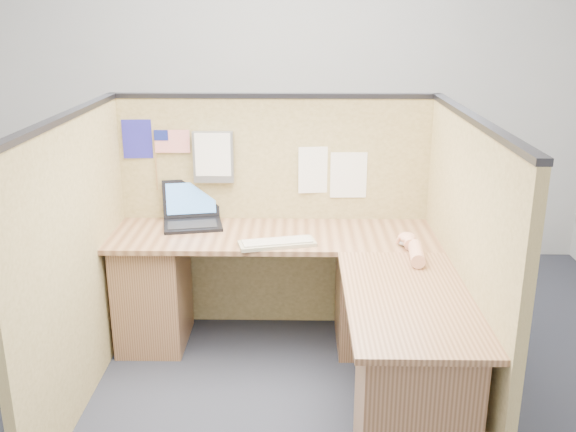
{
  "coord_description": "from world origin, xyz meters",
  "views": [
    {
      "loc": [
        0.15,
        -2.97,
        2.01
      ],
      "look_at": [
        0.09,
        0.5,
        0.9
      ],
      "focal_mm": 40.0,
      "sensor_mm": 36.0,
      "label": 1
    }
  ],
  "objects_px": {
    "l_desk": "(303,314)",
    "laptop": "(194,214)",
    "keyboard": "(277,243)",
    "mouse": "(407,242)"
  },
  "relations": [
    {
      "from": "l_desk",
      "to": "laptop",
      "type": "distance_m",
      "value": 0.99
    },
    {
      "from": "keyboard",
      "to": "mouse",
      "type": "distance_m",
      "value": 0.74
    },
    {
      "from": "l_desk",
      "to": "laptop",
      "type": "height_order",
      "value": "laptop"
    },
    {
      "from": "l_desk",
      "to": "mouse",
      "type": "xyz_separation_m",
      "value": [
        0.59,
        0.2,
        0.36
      ]
    },
    {
      "from": "l_desk",
      "to": "keyboard",
      "type": "relative_size",
      "value": 4.24
    },
    {
      "from": "laptop",
      "to": "keyboard",
      "type": "distance_m",
      "value": 0.67
    },
    {
      "from": "laptop",
      "to": "keyboard",
      "type": "height_order",
      "value": "laptop"
    },
    {
      "from": "laptop",
      "to": "mouse",
      "type": "distance_m",
      "value": 1.34
    },
    {
      "from": "l_desk",
      "to": "mouse",
      "type": "relative_size",
      "value": 16.91
    },
    {
      "from": "laptop",
      "to": "mouse",
      "type": "relative_size",
      "value": 3.51
    }
  ]
}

